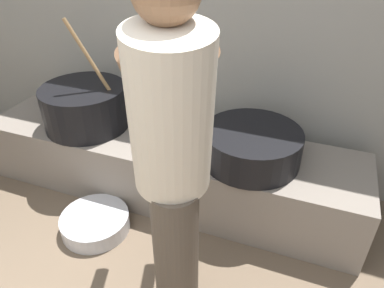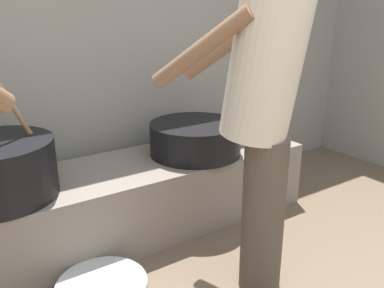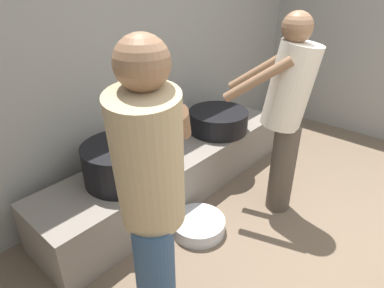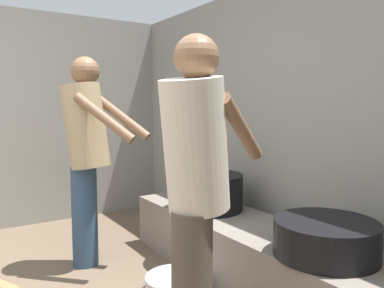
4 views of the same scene
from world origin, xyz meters
name	(u,v)px [view 1 (image 1 of 4)]	position (x,y,z in m)	size (l,w,h in m)	color
block_enclosure_rear	(195,12)	(0.00, 2.51, 1.13)	(5.22, 0.20, 2.25)	gray
hearth_ledge	(167,165)	(-0.01, 1.99, 0.22)	(2.56, 0.60, 0.43)	slate
cooking_pot_main	(85,107)	(-0.59, 1.97, 0.58)	(0.57, 0.57, 0.74)	black
cooking_pot_secondary	(252,146)	(0.56, 1.95, 0.53)	(0.57, 0.57, 0.20)	black
cook_in_cream_shirt	(172,156)	(0.40, 1.20, 0.92)	(0.59, 0.74, 1.60)	#4C4238
metal_mixing_bowl	(95,222)	(-0.28, 1.48, 0.05)	(0.42, 0.42, 0.11)	#B7B7BC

